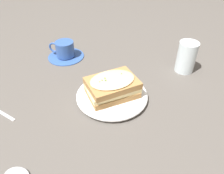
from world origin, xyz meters
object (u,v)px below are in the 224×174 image
Objects in this scene: water_glass at (186,57)px; dinner_plate at (112,96)px; sandwich at (112,87)px; teacup_with_saucer at (65,51)px.

dinner_plate is at bearing -160.21° from water_glass.
water_glass is (0.30, 0.11, 0.01)m from sandwich.
water_glass is at bearing 19.97° from sandwich.
teacup_with_saucer is at bearing 156.84° from water_glass.
teacup_with_saucer is 0.48m from water_glass.
water_glass reaches higher than dinner_plate.
water_glass is (0.30, 0.11, 0.05)m from dinner_plate.
water_glass is (0.44, -0.19, 0.03)m from teacup_with_saucer.
dinner_plate is 0.04m from sandwich.
sandwich reaches higher than dinner_plate.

